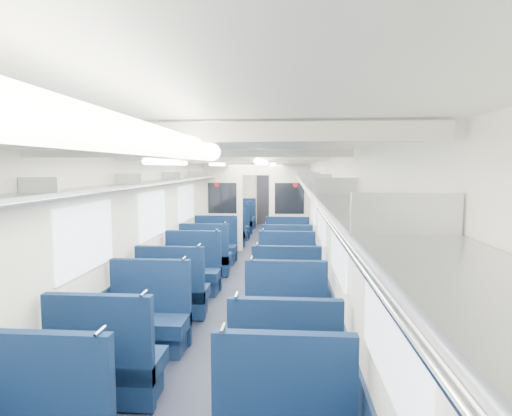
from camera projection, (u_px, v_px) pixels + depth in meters
floor at (240, 290)px, 7.57m from camera, size 2.80×18.00×0.01m
ceiling at (240, 159)px, 7.35m from camera, size 2.80×18.00×0.01m
wall_left at (163, 225)px, 7.57m from camera, size 0.02×18.00×2.35m
dado_left at (164, 270)px, 7.65m from camera, size 0.03×17.90×0.70m
wall_right at (320, 226)px, 7.35m from camera, size 0.02×18.00×2.35m
dado_right at (318, 273)px, 7.43m from camera, size 0.03×17.90×0.70m
wall_far at (267, 194)px, 16.39m from camera, size 2.80×0.02×2.35m
luggage_rack_left at (172, 180)px, 7.48m from camera, size 0.36×17.40×0.18m
luggage_rack_right at (310, 180)px, 7.29m from camera, size 0.36×17.40×0.18m
windows at (237, 215)px, 6.98m from camera, size 2.78×15.60×0.75m
ceiling_fittings at (238, 162)px, 7.09m from camera, size 2.70×16.06×0.11m
end_door at (267, 198)px, 16.35m from camera, size 0.75×0.06×2.00m
bulkhead at (256, 204)px, 11.01m from camera, size 2.80×0.10×2.35m
seat_8 at (107, 367)px, 3.93m from camera, size 0.99×0.55×1.11m
seat_9 at (285, 373)px, 3.81m from camera, size 0.99×0.55×1.11m
seat_10 at (148, 322)px, 5.08m from camera, size 0.99×0.55×1.11m
seat_11 at (286, 324)px, 5.02m from camera, size 0.99×0.55×1.11m
seat_12 at (173, 294)px, 6.20m from camera, size 0.99×0.55×1.11m
seat_13 at (286, 294)px, 6.22m from camera, size 0.99×0.55×1.11m
seat_14 at (192, 273)px, 7.40m from camera, size 0.99×0.55×1.11m
seat_15 at (287, 274)px, 7.35m from camera, size 0.99×0.55×1.11m
seat_16 at (205, 259)px, 8.60m from camera, size 0.99×0.55×1.11m
seat_17 at (287, 260)px, 8.44m from camera, size 0.99×0.55×1.11m
seat_18 at (215, 248)px, 9.74m from camera, size 0.99×0.55×1.11m
seat_19 at (287, 250)px, 9.50m from camera, size 0.99×0.55×1.11m
seat_20 at (228, 234)px, 11.76m from camera, size 0.99×0.55×1.11m
seat_21 at (287, 236)px, 11.52m from camera, size 0.99×0.55×1.11m
seat_22 at (233, 228)px, 12.87m from camera, size 0.99×0.55×1.11m
seat_23 at (288, 229)px, 12.78m from camera, size 0.99×0.55×1.11m
seat_24 at (238, 223)px, 14.10m from camera, size 0.99×0.55×1.11m
seat_25 at (288, 224)px, 13.89m from camera, size 0.99×0.55×1.11m
seat_26 at (242, 219)px, 15.23m from camera, size 0.99×0.55×1.11m
seat_27 at (288, 220)px, 15.02m from camera, size 0.99×0.55×1.11m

